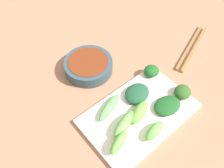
% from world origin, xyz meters
% --- Properties ---
extents(tabletop, '(2.10, 2.10, 0.02)m').
position_xyz_m(tabletop, '(0.00, 0.00, 0.01)').
color(tabletop, '#A56D51').
rests_on(tabletop, ground).
extents(sauce_bowl, '(0.14, 0.14, 0.04)m').
position_xyz_m(sauce_bowl, '(-0.11, -0.03, 0.04)').
color(sauce_bowl, '#304853').
rests_on(sauce_bowl, tabletop).
extents(serving_plate, '(0.18, 0.28, 0.01)m').
position_xyz_m(serving_plate, '(0.09, -0.02, 0.03)').
color(serving_plate, silver).
rests_on(serving_plate, tabletop).
extents(broccoli_stalk_0, '(0.05, 0.08, 0.03)m').
position_xyz_m(broccoli_stalk_0, '(0.10, -0.08, 0.05)').
color(broccoli_stalk_0, '#6AAA4D').
rests_on(broccoli_stalk_0, serving_plate).
extents(broccoli_leafy_1, '(0.07, 0.08, 0.02)m').
position_xyz_m(broccoli_leafy_1, '(0.05, 0.01, 0.04)').
color(broccoli_leafy_1, '#1D4D30').
rests_on(broccoli_leafy_1, serving_plate).
extents(broccoli_leafy_2, '(0.06, 0.08, 0.02)m').
position_xyz_m(broccoli_leafy_2, '(0.13, 0.04, 0.04)').
color(broccoli_leafy_2, '#1A5020').
rests_on(broccoli_leafy_2, serving_plate).
extents(broccoli_stalk_3, '(0.05, 0.08, 0.03)m').
position_xyz_m(broccoli_stalk_3, '(0.10, -0.03, 0.05)').
color(broccoli_stalk_3, '#68AE3F').
rests_on(broccoli_stalk_3, serving_plate).
extents(broccoli_stalk_4, '(0.05, 0.09, 0.02)m').
position_xyz_m(broccoli_stalk_4, '(0.04, -0.07, 0.04)').
color(broccoli_stalk_4, '#61B458').
rests_on(broccoli_stalk_4, serving_plate).
extents(broccoli_stalk_5, '(0.04, 0.07, 0.03)m').
position_xyz_m(broccoli_stalk_5, '(0.12, -0.12, 0.05)').
color(broccoli_stalk_5, '#63B545').
rests_on(broccoli_stalk_5, serving_plate).
extents(broccoli_stalk_6, '(0.03, 0.06, 0.03)m').
position_xyz_m(broccoli_stalk_6, '(0.16, -0.03, 0.05)').
color(broccoli_stalk_6, '#62AD46').
rests_on(broccoli_stalk_6, serving_plate).
extents(broccoli_leafy_7, '(0.04, 0.05, 0.03)m').
position_xyz_m(broccoli_leafy_7, '(0.02, 0.10, 0.04)').
color(broccoli_leafy_7, '#1A591E').
rests_on(broccoli_leafy_7, serving_plate).
extents(broccoli_leafy_8, '(0.06, 0.06, 0.03)m').
position_xyz_m(broccoli_leafy_8, '(0.13, 0.10, 0.05)').
color(broccoli_leafy_8, '#2A561D').
rests_on(broccoli_leafy_8, serving_plate).
extents(chopsticks, '(0.10, 0.23, 0.01)m').
position_xyz_m(chopsticks, '(0.03, 0.28, 0.02)').
color(chopsticks, olive).
rests_on(chopsticks, tabletop).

